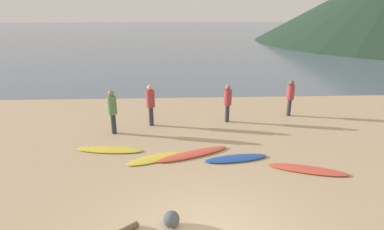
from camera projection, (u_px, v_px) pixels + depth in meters
The scene contains 12 objects.
ground_plane at pixel (189, 107), 15.88m from camera, with size 120.00×120.00×0.20m, color tan.
ocean_water at pixel (180, 32), 64.49m from camera, with size 140.00×100.00×0.01m, color slate.
surfboard_0 at pixel (109, 150), 10.82m from camera, with size 2.34×0.55×0.07m, color yellow.
surfboard_1 at pixel (155, 158), 10.20m from camera, with size 1.93×0.55×0.07m, color yellow.
surfboard_2 at pixel (193, 154), 10.49m from camera, with size 2.61×0.51×0.09m, color #D84C38.
surfboard_3 at pixel (236, 158), 10.19m from camera, with size 2.11×0.54×0.08m, color #1E479E.
surfboard_4 at pixel (307, 169), 9.48m from camera, with size 2.35×0.52×0.08m, color #D84C38.
person_0 at pixel (112, 108), 12.01m from camera, with size 0.36×0.36×1.76m.
person_1 at pixel (228, 100), 13.30m from camera, with size 0.34×0.34×1.66m.
person_2 at pixel (290, 95), 14.08m from camera, with size 0.34×0.34×1.66m.
person_3 at pixel (151, 102), 12.86m from camera, with size 0.36×0.36×1.76m.
beach_rock_near at pixel (171, 219), 7.02m from camera, with size 0.38×0.38×0.38m, color #454C51.
Camera 1 is at (-0.55, -5.13, 4.71)m, focal length 28.98 mm.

